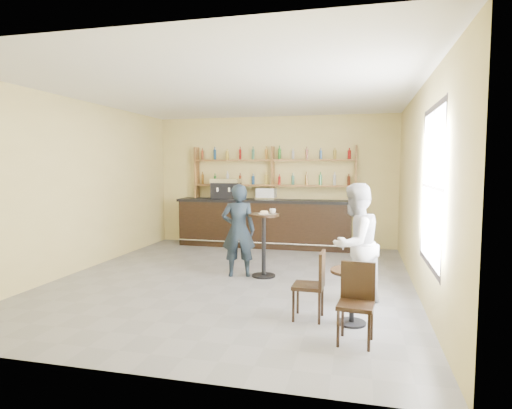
% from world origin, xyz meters
% --- Properties ---
extents(floor, '(7.00, 7.00, 0.00)m').
position_xyz_m(floor, '(0.00, 0.00, 0.00)').
color(floor, slate).
rests_on(floor, ground).
extents(ceiling, '(7.00, 7.00, 0.00)m').
position_xyz_m(ceiling, '(0.00, 0.00, 3.20)').
color(ceiling, white).
rests_on(ceiling, wall_back).
extents(wall_back, '(7.00, 0.00, 7.00)m').
position_xyz_m(wall_back, '(0.00, 3.50, 1.60)').
color(wall_back, '#DDCA7D').
rests_on(wall_back, floor).
extents(wall_front, '(7.00, 0.00, 7.00)m').
position_xyz_m(wall_front, '(0.00, -3.50, 1.60)').
color(wall_front, '#DDCA7D').
rests_on(wall_front, floor).
extents(wall_left, '(0.00, 7.00, 7.00)m').
position_xyz_m(wall_left, '(-3.00, 0.00, 1.60)').
color(wall_left, '#DDCA7D').
rests_on(wall_left, floor).
extents(wall_right, '(0.00, 7.00, 7.00)m').
position_xyz_m(wall_right, '(3.00, 0.00, 1.60)').
color(wall_right, '#DDCA7D').
rests_on(wall_right, floor).
extents(window_pane, '(0.00, 2.00, 2.00)m').
position_xyz_m(window_pane, '(2.99, -1.20, 1.70)').
color(window_pane, white).
rests_on(window_pane, wall_right).
extents(window_frame, '(0.04, 1.70, 2.10)m').
position_xyz_m(window_frame, '(2.99, -1.20, 1.70)').
color(window_frame, black).
rests_on(window_frame, wall_right).
extents(shelf_unit, '(4.00, 0.26, 1.40)m').
position_xyz_m(shelf_unit, '(0.00, 3.37, 1.81)').
color(shelf_unit, brown).
rests_on(shelf_unit, wall_back).
extents(liquor_bottles, '(3.68, 0.10, 1.00)m').
position_xyz_m(liquor_bottles, '(0.00, 3.37, 1.98)').
color(liquor_bottles, '#8C5919').
rests_on(liquor_bottles, shelf_unit).
extents(bar_counter, '(4.29, 0.84, 1.16)m').
position_xyz_m(bar_counter, '(-0.17, 3.15, 0.58)').
color(bar_counter, black).
rests_on(bar_counter, floor).
extents(espresso_machine, '(0.74, 0.51, 0.50)m').
position_xyz_m(espresso_machine, '(-1.14, 3.15, 1.41)').
color(espresso_machine, black).
rests_on(espresso_machine, bar_counter).
extents(pastry_case, '(0.48, 0.39, 0.28)m').
position_xyz_m(pastry_case, '(-0.11, 3.15, 1.30)').
color(pastry_case, silver).
rests_on(pastry_case, bar_counter).
extents(pedestal_table, '(0.70, 0.70, 1.13)m').
position_xyz_m(pedestal_table, '(0.46, 0.33, 0.57)').
color(pedestal_table, black).
rests_on(pedestal_table, floor).
extents(napkin, '(0.23, 0.23, 0.00)m').
position_xyz_m(napkin, '(0.46, 0.33, 1.13)').
color(napkin, white).
rests_on(napkin, pedestal_table).
extents(donut, '(0.17, 0.17, 0.05)m').
position_xyz_m(donut, '(0.47, 0.32, 1.16)').
color(donut, tan).
rests_on(donut, napkin).
extents(cup_pedestal, '(0.12, 0.12, 0.09)m').
position_xyz_m(cup_pedestal, '(0.60, 0.43, 1.17)').
color(cup_pedestal, white).
rests_on(cup_pedestal, pedestal_table).
extents(man_main, '(0.69, 0.54, 1.66)m').
position_xyz_m(man_main, '(0.01, 0.27, 0.83)').
color(man_main, black).
rests_on(man_main, floor).
extents(cafe_table, '(0.61, 0.61, 0.69)m').
position_xyz_m(cafe_table, '(2.03, -1.67, 0.34)').
color(cafe_table, black).
rests_on(cafe_table, floor).
extents(cup_cafe, '(0.13, 0.13, 0.09)m').
position_xyz_m(cup_cafe, '(2.08, -1.67, 0.73)').
color(cup_cafe, white).
rests_on(cup_cafe, cafe_table).
extents(chair_west, '(0.40, 0.40, 0.89)m').
position_xyz_m(chair_west, '(1.48, -1.62, 0.44)').
color(chair_west, black).
rests_on(chair_west, floor).
extents(chair_south, '(0.42, 0.42, 0.89)m').
position_xyz_m(chair_south, '(2.08, -2.27, 0.44)').
color(chair_south, black).
rests_on(chair_south, floor).
extents(patron_second, '(1.03, 1.07, 1.73)m').
position_xyz_m(patron_second, '(2.05, -0.86, 0.87)').
color(patron_second, '#A7A7AD').
rests_on(patron_second, floor).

